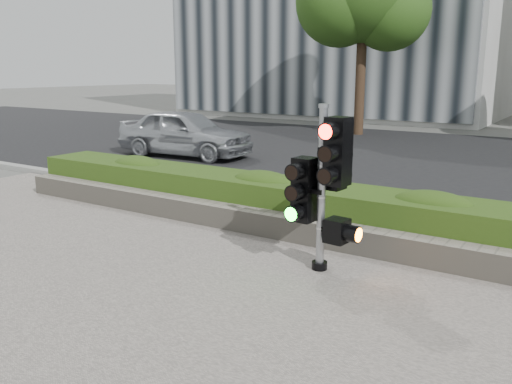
# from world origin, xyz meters

# --- Properties ---
(ground) EXTENTS (120.00, 120.00, 0.00)m
(ground) POSITION_xyz_m (0.00, 0.00, 0.00)
(ground) COLOR #51514C
(ground) RESTS_ON ground
(road) EXTENTS (60.00, 13.00, 0.02)m
(road) POSITION_xyz_m (0.00, 10.00, 0.01)
(road) COLOR black
(road) RESTS_ON ground
(curb) EXTENTS (60.00, 0.25, 0.12)m
(curb) POSITION_xyz_m (0.00, 3.15, 0.06)
(curb) COLOR gray
(curb) RESTS_ON ground
(stone_wall) EXTENTS (12.00, 0.32, 0.34)m
(stone_wall) POSITION_xyz_m (0.00, 1.90, 0.20)
(stone_wall) COLOR gray
(stone_wall) RESTS_ON sidewalk
(hedge) EXTENTS (12.00, 1.00, 0.68)m
(hedge) POSITION_xyz_m (0.00, 2.55, 0.37)
(hedge) COLOR #4F7323
(hedge) RESTS_ON sidewalk
(traffic_signal) EXTENTS (0.71, 0.54, 2.01)m
(traffic_signal) POSITION_xyz_m (0.61, 1.07, 1.14)
(traffic_signal) COLOR black
(traffic_signal) RESTS_ON sidewalk
(car_silver) EXTENTS (4.00, 1.87, 1.33)m
(car_silver) POSITION_xyz_m (-6.57, 6.96, 0.68)
(car_silver) COLOR #B9BCC1
(car_silver) RESTS_ON road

